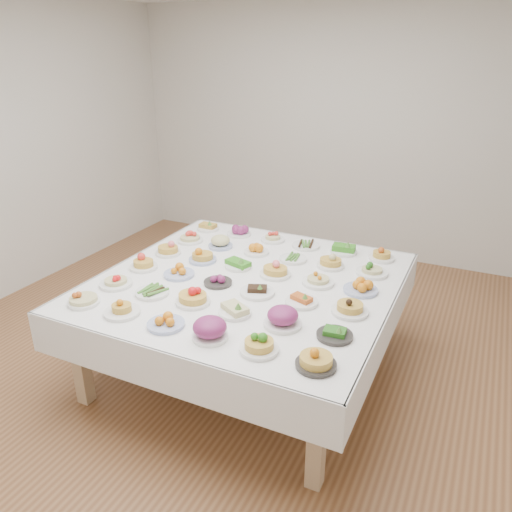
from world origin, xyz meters
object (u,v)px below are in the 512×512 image
at_px(dish_0, 83,296).
at_px(dish_18, 168,248).
at_px(dish_35, 382,254).
at_px(display_table, 247,289).

height_order(dish_0, dish_18, dish_18).
bearing_deg(dish_0, dish_35, 44.91).
bearing_deg(display_table, dish_35, 45.22).
bearing_deg(dish_18, dish_35, 21.96).
height_order(display_table, dish_0, dish_0).
relative_size(display_table, dish_0, 10.14).
xyz_separation_m(display_table, dish_35, (0.79, 0.79, 0.12)).
height_order(display_table, dish_35, dish_35).
bearing_deg(display_table, dish_18, 168.75).
bearing_deg(dish_18, dish_0, -90.34).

